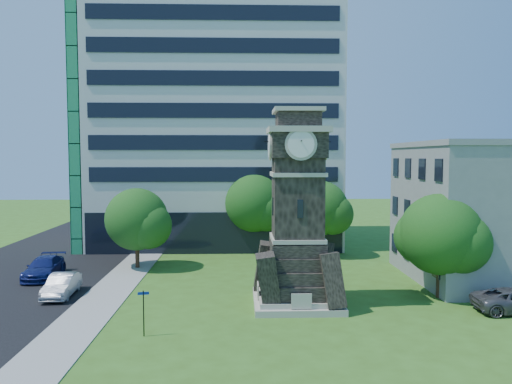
{
  "coord_description": "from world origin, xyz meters",
  "views": [
    {
      "loc": [
        -0.52,
        -28.75,
        9.28
      ],
      "look_at": [
        0.62,
        8.19,
        6.66
      ],
      "focal_mm": 35.0,
      "sensor_mm": 36.0,
      "label": 1
    }
  ],
  "objects_px": {
    "clock_tower": "(297,221)",
    "street_sign": "(144,308)",
    "car_street_north": "(44,268)",
    "car_street_mid": "(62,285)",
    "park_bench": "(315,306)"
  },
  "relations": [
    {
      "from": "car_street_mid",
      "to": "park_bench",
      "type": "relative_size",
      "value": 2.75
    },
    {
      "from": "car_street_north",
      "to": "street_sign",
      "type": "height_order",
      "value": "street_sign"
    },
    {
      "from": "car_street_north",
      "to": "clock_tower",
      "type": "bearing_deg",
      "value": -26.08
    },
    {
      "from": "clock_tower",
      "to": "car_street_mid",
      "type": "relative_size",
      "value": 2.75
    },
    {
      "from": "car_street_north",
      "to": "street_sign",
      "type": "bearing_deg",
      "value": -56.18
    },
    {
      "from": "park_bench",
      "to": "car_street_mid",
      "type": "bearing_deg",
      "value": 151.65
    },
    {
      "from": "car_street_north",
      "to": "car_street_mid",
      "type": "bearing_deg",
      "value": -62.8
    },
    {
      "from": "clock_tower",
      "to": "car_street_north",
      "type": "distance_m",
      "value": 20.52
    },
    {
      "from": "clock_tower",
      "to": "park_bench",
      "type": "bearing_deg",
      "value": -64.82
    },
    {
      "from": "car_street_north",
      "to": "park_bench",
      "type": "relative_size",
      "value": 3.35
    },
    {
      "from": "park_bench",
      "to": "street_sign",
      "type": "relative_size",
      "value": 0.67
    },
    {
      "from": "clock_tower",
      "to": "car_street_north",
      "type": "relative_size",
      "value": 2.26
    },
    {
      "from": "car_street_north",
      "to": "street_sign",
      "type": "distance_m",
      "value": 16.31
    },
    {
      "from": "car_street_mid",
      "to": "car_street_north",
      "type": "relative_size",
      "value": 0.82
    },
    {
      "from": "clock_tower",
      "to": "street_sign",
      "type": "distance_m",
      "value": 10.78
    }
  ]
}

